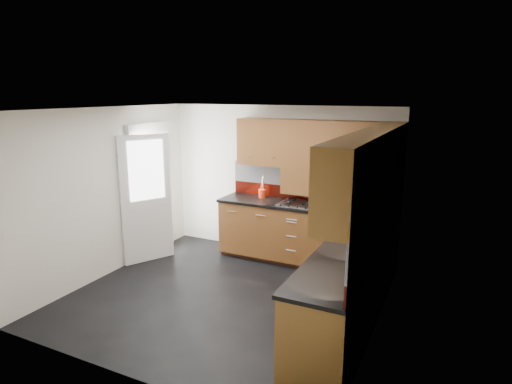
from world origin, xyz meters
The scene contains 14 objects.
room centered at (0.00, 0.00, 1.50)m, with size 4.00×3.80×2.64m.
base_cabinets centered at (1.07, 0.72, 0.44)m, with size 2.70×3.20×0.95m.
countertop centered at (1.05, 0.70, 0.92)m, with size 2.72×3.22×0.04m.
backsplash centered at (1.28, 0.93, 1.21)m, with size 2.70×3.20×0.54m.
upper_cabinets centered at (1.23, 0.78, 1.84)m, with size 2.50×3.20×0.72m.
extractor_hood centered at (0.45, 1.64, 1.28)m, with size 0.60×0.33×0.40m, color #583013.
glass_cabinet centered at (1.71, 1.07, 1.87)m, with size 0.32×0.80×0.66m.
back_door centered at (-1.78, 0.75, 1.03)m, with size 0.42×1.19×2.04m.
gas_hob centered at (0.45, 1.47, 0.95)m, with size 0.57×0.50×0.04m.
utensil_pot centered at (-0.23, 1.62, 1.03)m, with size 0.11×0.11×0.39m.
toaster centered at (1.49, 1.61, 1.04)m, with size 0.30×0.22×0.20m.
food_processor centered at (1.58, 1.08, 1.07)m, with size 0.18×0.18×0.29m.
paper_towel centered at (1.64, 0.61, 1.07)m, with size 0.12×0.12×0.26m, color white.
orange_cloth centered at (1.63, 1.03, 0.95)m, with size 0.13×0.11×0.01m, color orange.
Camera 1 is at (2.58, -4.43, 2.59)m, focal length 30.00 mm.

